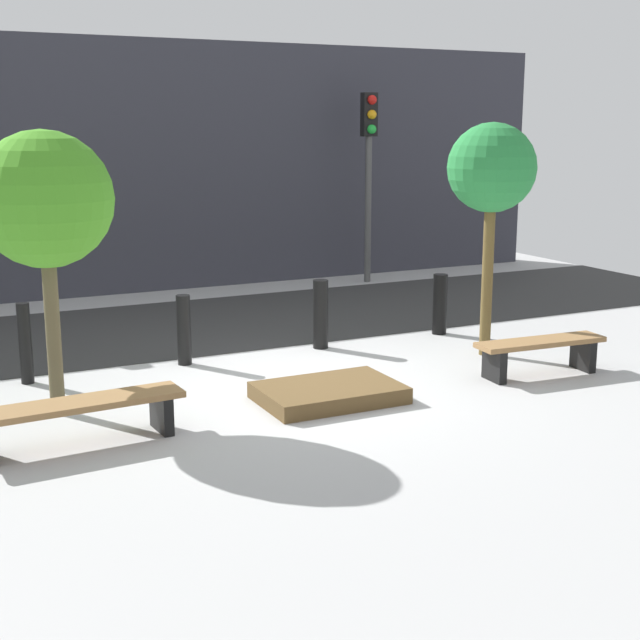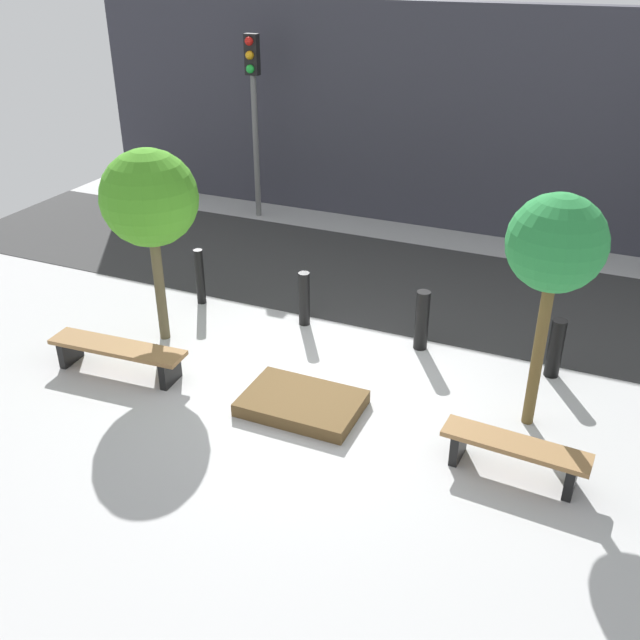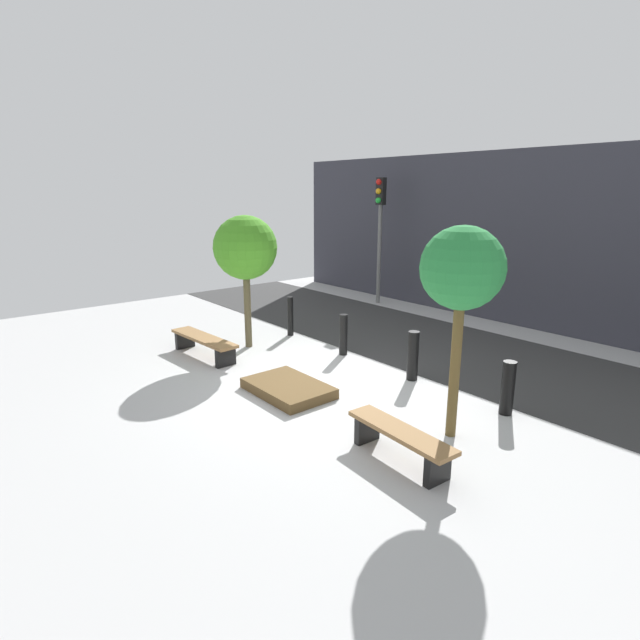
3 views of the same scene
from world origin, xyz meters
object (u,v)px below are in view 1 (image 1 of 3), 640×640
at_px(bench_left, 78,413).
at_px(planter_bed, 329,393).
at_px(bollard_center, 321,314).
at_px(bollard_far_left, 25,343).
at_px(bollard_right, 440,304).
at_px(bench_right, 540,350).
at_px(bollard_left, 184,330).
at_px(tree_behind_left_bench, 45,201).
at_px(tree_behind_right_bench, 492,171).
at_px(traffic_light_mid_west, 369,152).

distance_m(bench_left, planter_bed, 2.71).
height_order(planter_bed, bollard_center, bollard_center).
distance_m(bollard_far_left, bollard_right, 5.64).
distance_m(bench_right, planter_bed, 2.71).
xyz_separation_m(bench_right, bollard_left, (-3.63, 2.32, 0.13)).
bearing_deg(tree_behind_left_bench, bollard_left, 35.22).
bearing_deg(bollard_right, bollard_center, 180.00).
relative_size(tree_behind_left_bench, bollard_right, 3.36).
xyz_separation_m(planter_bed, bollard_far_left, (-2.82, 2.12, 0.38)).
height_order(planter_bed, tree_behind_left_bench, tree_behind_left_bench).
bearing_deg(planter_bed, tree_behind_left_bench, 161.86).
height_order(bench_left, planter_bed, bench_left).
bearing_deg(bollard_far_left, bollard_left, 0.00).
distance_m(planter_bed, bollard_left, 2.35).
bearing_deg(planter_bed, bollard_center, 66.13).
bearing_deg(tree_behind_right_bench, bollard_right, 84.33).
distance_m(bench_left, tree_behind_right_bench, 5.86).
bearing_deg(bollard_center, bench_left, -147.42).
height_order(bench_left, bollard_center, bollard_center).
distance_m(bollard_left, traffic_light_mid_west, 6.76).
distance_m(planter_bed, traffic_light_mid_west, 7.81).
height_order(bench_right, planter_bed, bench_right).
bearing_deg(bench_right, tree_behind_right_bench, 93.77).
relative_size(bollard_far_left, bollard_center, 1.03).
height_order(bench_left, bench_right, bench_right).
xyz_separation_m(bollard_left, bollard_center, (1.88, 0.00, 0.02)).
height_order(planter_bed, bollard_far_left, bollard_far_left).
bearing_deg(bollard_right, bollard_left, 180.00).
relative_size(planter_bed, traffic_light_mid_west, 0.43).
xyz_separation_m(bench_right, tree_behind_left_bench, (-5.39, 1.08, 1.86)).
bearing_deg(bollard_right, tree_behind_left_bench, -167.33).
bearing_deg(bollard_center, tree_behind_left_bench, -161.17).
bearing_deg(planter_bed, bollard_right, 36.99).
bearing_deg(tree_behind_left_bench, tree_behind_right_bench, 0.00).
relative_size(planter_bed, tree_behind_right_bench, 0.51).
bearing_deg(bollard_left, planter_bed, -66.13).
xyz_separation_m(bench_left, traffic_light_mid_west, (6.67, 6.51, 2.09)).
bearing_deg(bollard_left, bollard_far_left, 180.00).
distance_m(bench_right, bollard_center, 2.91).
bearing_deg(bollard_right, tree_behind_right_bench, -95.67).
bearing_deg(bench_right, planter_bed, 179.53).
xyz_separation_m(bench_left, tree_behind_left_bench, (0.00, 1.08, 1.86)).
bearing_deg(bench_left, bollard_left, 49.14).
bearing_deg(planter_bed, traffic_light_mid_west, 57.76).
xyz_separation_m(bench_left, bollard_center, (3.63, 2.32, 0.14)).
bearing_deg(planter_bed, bollard_left, 113.87).
bearing_deg(bollard_center, bollard_right, 0.00).
height_order(planter_bed, bollard_left, bollard_left).
xyz_separation_m(bollard_right, traffic_light_mid_west, (1.16, 4.19, 1.98)).
xyz_separation_m(bench_right, bollard_right, (0.12, 2.32, 0.12)).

